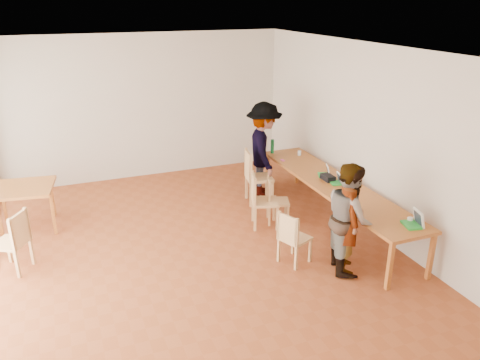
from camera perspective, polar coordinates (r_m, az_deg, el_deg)
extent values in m
plane|color=#954824|center=(6.95, -4.92, -10.30)|extent=(8.00, 8.00, 0.00)
cube|color=beige|center=(10.06, -11.84, 8.65)|extent=(6.00, 0.10, 3.00)
cube|color=beige|center=(7.63, 16.87, 4.15)|extent=(0.10, 8.00, 3.00)
cube|color=white|center=(5.95, -5.86, 15.29)|extent=(6.00, 8.00, 0.04)
cube|color=#B66228|center=(7.95, 11.45, -0.59)|extent=(0.80, 4.00, 0.05)
cube|color=#B66228|center=(6.53, 17.79, -10.01)|extent=(0.06, 0.06, 0.70)
cube|color=#B66228|center=(9.51, 3.35, 1.10)|extent=(0.06, 0.06, 0.70)
cube|color=#B66228|center=(6.95, 22.24, -8.65)|extent=(0.06, 0.06, 0.70)
cube|color=#B66228|center=(9.80, 6.97, 1.59)|extent=(0.06, 0.06, 0.70)
cube|color=#B66228|center=(8.44, -24.83, -0.91)|extent=(0.90, 0.90, 0.05)
cube|color=#B66228|center=(8.26, -27.21, -4.63)|extent=(0.05, 0.05, 0.70)
cube|color=#B66228|center=(8.97, -26.84, -2.57)|extent=(0.05, 0.05, 0.70)
cube|color=#B66228|center=(8.19, -21.82, -3.95)|extent=(0.05, 0.05, 0.70)
cube|color=#B66228|center=(8.91, -21.90, -1.92)|extent=(0.05, 0.05, 0.70)
cube|color=tan|center=(6.87, 6.72, -7.05)|extent=(0.50, 0.50, 0.04)
cube|color=tan|center=(6.65, 5.86, -5.92)|extent=(0.18, 0.36, 0.40)
cube|color=tan|center=(8.03, 4.65, -2.65)|extent=(0.47, 0.47, 0.04)
cube|color=tan|center=(7.93, 3.49, -1.28)|extent=(0.16, 0.36, 0.39)
cube|color=tan|center=(7.86, 3.07, -2.67)|extent=(0.54, 0.54, 0.04)
cube|color=tan|center=(7.74, 1.68, -1.05)|extent=(0.17, 0.42, 0.45)
cube|color=tan|center=(8.77, 2.36, 0.26)|extent=(0.55, 0.55, 0.04)
cube|color=tan|center=(8.63, 1.01, 1.83)|extent=(0.12, 0.47, 0.49)
cube|color=tan|center=(7.35, -26.22, -6.91)|extent=(0.57, 0.57, 0.04)
cube|color=tan|center=(7.15, -25.27, -5.39)|extent=(0.24, 0.38, 0.44)
imported|color=gray|center=(6.63, 13.14, -4.55)|extent=(0.59, 0.69, 1.61)
imported|color=gray|center=(6.68, 13.15, -4.48)|extent=(0.81, 0.92, 1.58)
imported|color=gray|center=(9.01, 2.91, 3.74)|extent=(0.97, 1.32, 1.83)
cube|color=green|center=(6.77, 20.14, -5.16)|extent=(0.25, 0.31, 0.03)
cube|color=white|center=(6.78, 20.97, -4.34)|extent=(0.14, 0.26, 0.23)
cube|color=green|center=(7.94, 11.53, -0.34)|extent=(0.19, 0.24, 0.02)
cube|color=white|center=(7.94, 12.09, 0.23)|extent=(0.10, 0.21, 0.18)
cube|color=green|center=(8.24, 10.09, 0.60)|extent=(0.24, 0.28, 0.02)
cube|color=white|center=(8.23, 10.69, 1.14)|extent=(0.15, 0.22, 0.19)
imported|color=yellow|center=(8.03, 13.49, 0.01)|extent=(0.14, 0.14, 0.09)
cylinder|color=#14743A|center=(9.29, 3.96, 4.11)|extent=(0.07, 0.07, 0.28)
cylinder|color=silver|center=(9.25, 7.25, 3.29)|extent=(0.07, 0.07, 0.09)
cylinder|color=white|center=(6.88, 20.03, -4.57)|extent=(0.08, 0.08, 0.06)
cube|color=#F4469F|center=(8.92, 5.21, 2.42)|extent=(0.05, 0.10, 0.01)
cube|color=black|center=(8.05, 10.67, 0.29)|extent=(0.16, 0.26, 0.09)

